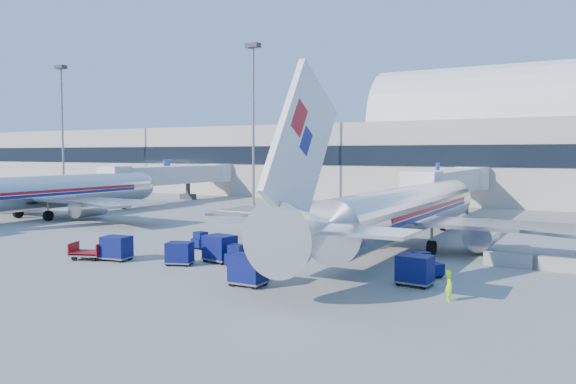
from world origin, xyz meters
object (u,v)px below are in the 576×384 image
Objects in this scene: cart_solo_near at (248,269)px; tug_right at (425,265)px; tug_lead at (242,257)px; cart_solo_far at (415,269)px; jetbridge_near at (453,182)px; cart_train_b at (180,253)px; airliner_mid at (40,193)px; cart_train_a at (220,248)px; airliner_main at (401,212)px; ramp_worker at (449,286)px; cart_train_c at (117,248)px; mast_far_west at (62,111)px; barrier_mid at (564,265)px; mast_west at (253,100)px; cart_open_red at (88,254)px; tug_left at (204,240)px; jetbridge_mid at (179,175)px; barrier_near at (508,260)px.

tug_right is at bearing 42.46° from cart_solo_near.
cart_solo_far is (11.39, 0.42, 0.26)m from tug_lead.
cart_train_b is (-8.54, -38.89, -3.12)m from jetbridge_near.
jetbridge_near is (39.60, 26.30, 1.00)m from airliner_mid.
cart_solo_near is 0.99× the size of cart_solo_far.
jetbridge_near reaches higher than cart_train_a.
airliner_main is 18.35× the size of cart_solo_far.
airliner_mid is at bearing 46.30° from ramp_worker.
cart_train_c is at bearing -173.23° from tug_lead.
mast_far_west is 82.36m from tug_right.
cart_train_b is 15.35m from cart_solo_far.
cart_train_b reaches higher than barrier_mid.
mast_west is 43.76m from cart_train_a.
jetbridge_near reaches higher than cart_train_c.
cart_train_c is at bearing -35.72° from mast_far_west.
ramp_worker is at bearing 10.82° from cart_solo_near.
cart_open_red is (52.25, -39.75, -14.38)m from mast_far_west.
tug_left is at bearing 148.36° from cart_train_a.
ramp_worker is (10.52, 2.24, -0.15)m from cart_solo_near.
cart_train_a is at bearing 3.07° from cart_open_red.
airliner_mid reaches higher than tug_left.
tug_lead is 4.16m from cart_train_b.
mast_far_west reaches higher than tug_left.
tug_lead is at bearing -3.26° from cart_train_a.
mast_west is (-27.60, -0.81, 10.86)m from jetbridge_near.
cart_train_c reaches higher than tug_right.
cart_train_c is at bearing -69.94° from mast_west.
mast_west reaches higher than tug_lead.
cart_train_c reaches higher than cart_train_b.
airliner_main is 16.90× the size of tug_left.
airliner_main reaches higher than jetbridge_mid.
mast_west is 9.53× the size of tug_right.
tug_left reaches higher than barrier_mid.
jetbridge_near is 11.59× the size of tug_right.
mast_far_west is at bearing 159.99° from airliner_main.
mast_far_west is 10.25× the size of tug_left.
jetbridge_mid is 13.07× the size of cart_train_c.
cart_train_a is 16.17m from ramp_worker.
cart_train_b is 1.03× the size of cart_solo_near.
ramp_worker is at bearing -30.72° from tug_right.
tug_left is 8.71m from cart_open_red.
tug_right reaches higher than cart_open_red.
mast_far_west is at bearing 160.25° from barrier_near.
mast_west reaches higher than ramp_worker.
airliner_main is 15.31m from tug_left.
cart_train_b is at bearing -130.17° from tug_right.
barrier_near is at bearing 180.00° from barrier_mid.
cart_solo_far is at bearing -25.88° from mast_far_west.
barrier_mid is at bearing -19.00° from mast_far_west.
tug_right is 1.17× the size of cart_solo_far.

